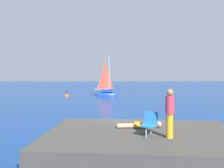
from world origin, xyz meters
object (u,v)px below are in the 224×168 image
(person_sunbather, at_px, (142,125))
(person_standing, at_px, (170,112))
(beach_chair, at_px, (150,122))
(marker_buoy, at_px, (67,96))
(sailboat_near, at_px, (107,93))

(person_sunbather, bearing_deg, person_standing, 114.61)
(person_sunbather, height_order, beach_chair, beach_chair)
(person_sunbather, bearing_deg, beach_chair, 94.02)
(beach_chair, bearing_deg, person_sunbather, -142.32)
(person_standing, distance_m, marker_buoy, 22.06)
(sailboat_near, bearing_deg, person_sunbather, -85.67)
(beach_chair, bearing_deg, person_standing, 89.28)
(person_standing, bearing_deg, beach_chair, -93.11)
(marker_buoy, bearing_deg, sailboat_near, 6.08)
(sailboat_near, relative_size, person_standing, 3.60)
(person_standing, relative_size, marker_buoy, 1.43)
(person_standing, bearing_deg, marker_buoy, -131.31)
(sailboat_near, distance_m, beach_chair, 20.97)
(sailboat_near, bearing_deg, beach_chair, -85.58)
(sailboat_near, height_order, marker_buoy, sailboat_near)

